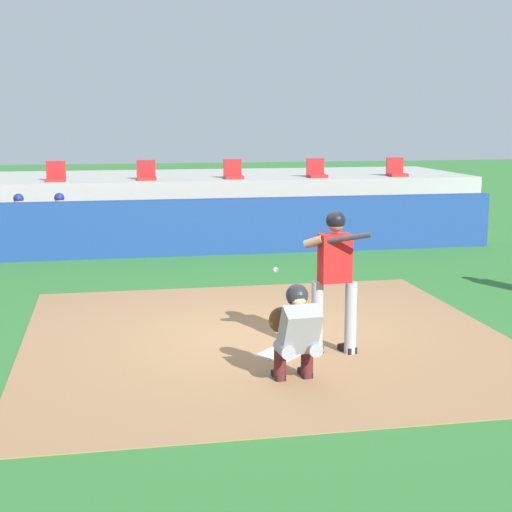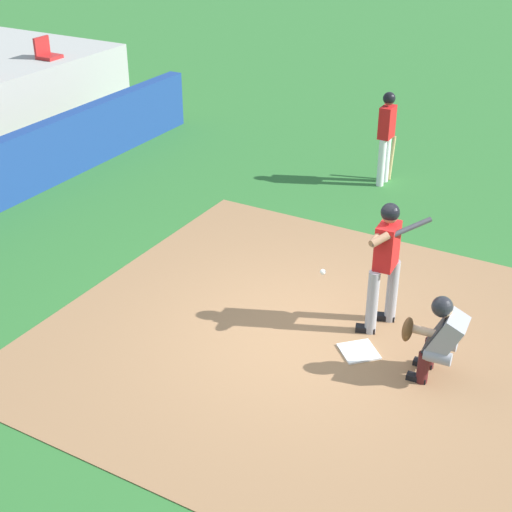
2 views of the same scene
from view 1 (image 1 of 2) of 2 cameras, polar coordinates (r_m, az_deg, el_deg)
name	(u,v)px [view 1 (image 1 of 2)]	position (r m, az deg, el deg)	size (l,w,h in m)	color
ground_plane	(266,338)	(10.36, 0.73, -6.13)	(80.00, 80.00, 0.00)	#2D6B2D
dirt_infield	(266,338)	(10.36, 0.74, -6.10)	(6.40, 6.40, 0.01)	#936B47
home_plate	(279,354)	(9.60, 1.70, -7.32)	(0.44, 0.44, 0.02)	white
batter_at_plate	(334,273)	(9.51, 5.81, -1.24)	(0.73, 0.72, 1.80)	#99999E
catcher_crouched	(296,330)	(8.53, 2.98, -5.49)	(0.51, 1.93, 1.13)	gray
dugout_wall	(205,227)	(16.52, -3.80, 2.16)	(13.00, 0.30, 1.20)	navy
dugout_bench	(200,237)	(17.56, -4.19, 1.40)	(11.80, 0.44, 0.45)	olive
dugout_player_1	(19,223)	(17.33, -17.18, 2.36)	(0.49, 0.70, 1.30)	#939399
dugout_player_2	(60,222)	(17.26, -14.35, 2.46)	(0.49, 0.70, 1.30)	#939399
stands_platform	(185,201)	(20.85, -5.31, 4.11)	(15.00, 4.40, 1.40)	#9E9E99
stadium_seat_1	(56,176)	(19.20, -14.64, 5.80)	(0.46, 0.46, 0.48)	#A51E1E
stadium_seat_2	(146,174)	(19.18, -8.14, 6.02)	(0.46, 0.46, 0.48)	#A51E1E
stadium_seat_3	(233,173)	(19.41, -1.70, 6.17)	(0.46, 0.46, 0.48)	#A51E1E
stadium_seat_4	(316,172)	(19.87, 4.51, 6.24)	(0.46, 0.46, 0.48)	#A51E1E
stadium_seat_5	(396,171)	(20.55, 10.38, 6.23)	(0.46, 0.46, 0.48)	#A51E1E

